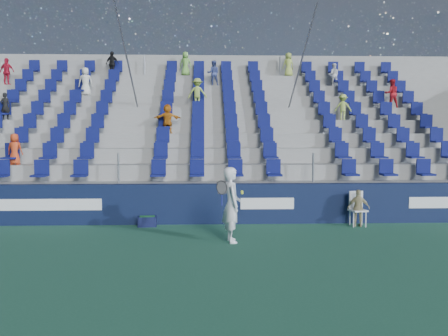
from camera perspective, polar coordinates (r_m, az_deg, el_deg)
name	(u,v)px	position (r m, az deg, el deg)	size (l,w,h in m)	color
ground	(220,247)	(12.02, -0.44, -9.07)	(70.00, 70.00, 0.00)	#296146
sponsor_wall	(217,204)	(15.01, -0.81, -4.10)	(24.00, 0.32, 1.20)	#0F1837
grandstand	(214,148)	(19.96, -1.19, 2.35)	(24.00, 8.17, 6.63)	gray
tennis_player	(231,205)	(12.44, 0.86, -4.21)	(0.69, 0.75, 1.88)	white
line_judge_chair	(357,206)	(15.19, 14.95, -4.23)	(0.53, 0.55, 1.01)	white
line_judge	(358,208)	(15.05, 15.12, -4.45)	(0.63, 0.26, 1.08)	tan
ball_bin	(147,221)	(14.77, -8.76, -5.99)	(0.56, 0.38, 0.30)	#0F1338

